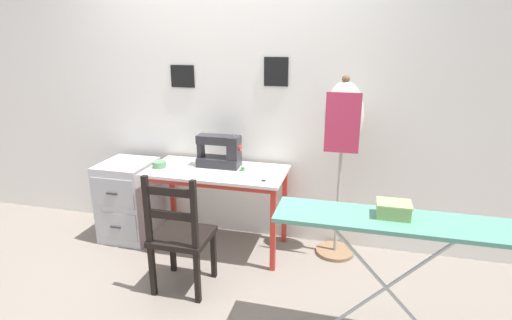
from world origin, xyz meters
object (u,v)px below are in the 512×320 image
sewing_machine (221,152)px  ironing_board (393,227)px  thread_spool_near_machine (243,168)px  wooden_chair (181,236)px  filing_cabinet (129,200)px  dress_form (343,129)px  fabric_bowl (159,164)px  scissors (267,180)px  storage_box (393,209)px

sewing_machine → ironing_board: size_ratio=0.29×
thread_spool_near_machine → ironing_board: bearing=-39.3°
wooden_chair → filing_cabinet: size_ratio=1.28×
sewing_machine → wooden_chair: (-0.06, -0.73, -0.42)m
filing_cabinet → dress_form: bearing=4.3°
wooden_chair → dress_form: 1.47m
thread_spool_near_machine → fabric_bowl: bearing=-172.7°
sewing_machine → ironing_board: (1.32, -0.98, -0.05)m
sewing_machine → scissors: 0.52m
thread_spool_near_machine → dress_form: (0.78, 0.11, 0.35)m
wooden_chair → filing_cabinet: 1.03m
fabric_bowl → storage_box: storage_box is taller
thread_spool_near_machine → wooden_chair: (-0.27, -0.67, -0.32)m
fabric_bowl → dress_form: 1.54m
scissors → thread_spool_near_machine: size_ratio=2.69×
wooden_chair → sewing_machine: bearing=85.2°
storage_box → thread_spool_near_machine: bearing=141.4°
sewing_machine → filing_cabinet: 1.00m
sewing_machine → wooden_chair: sewing_machine is taller
sewing_machine → fabric_bowl: (-0.50, -0.15, -0.10)m
scissors → thread_spool_near_machine: (-0.24, 0.17, 0.02)m
ironing_board → scissors: bearing=139.7°
wooden_chair → dress_form: size_ratio=0.60×
filing_cabinet → fabric_bowl: bearing=-10.0°
sewing_machine → scissors: bearing=-27.6°
thread_spool_near_machine → dress_form: bearing=8.3°
scissors → ironing_board: 1.15m
sewing_machine → storage_box: 1.63m
filing_cabinet → dress_form: dress_form is taller
sewing_machine → dress_form: (0.99, 0.05, 0.24)m
scissors → filing_cabinet: bearing=173.7°
fabric_bowl → dress_form: (1.49, 0.20, 0.34)m
scissors → storage_box: bearing=-39.4°
fabric_bowl → dress_form: bearing=7.8°
fabric_bowl → storage_box: 1.99m
storage_box → fabric_bowl: bearing=156.4°
wooden_chair → scissors: bearing=44.0°
thread_spool_near_machine → storage_box: (1.11, -0.89, 0.14)m
scissors → filing_cabinet: (-1.32, 0.15, -0.36)m
dress_form → sewing_machine: bearing=-177.1°
thread_spool_near_machine → filing_cabinet: bearing=-178.6°
sewing_machine → scissors: sewing_machine is taller
storage_box → wooden_chair: bearing=170.9°
sewing_machine → thread_spool_near_machine: 0.24m
dress_form → storage_box: dress_form is taller
filing_cabinet → sewing_machine: bearing=5.9°
sewing_machine → fabric_bowl: size_ratio=3.29×
wooden_chair → filing_cabinet: (-0.81, 0.64, -0.07)m
scissors → filing_cabinet: scissors is taller
filing_cabinet → storage_box: (2.19, -0.86, 0.53)m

